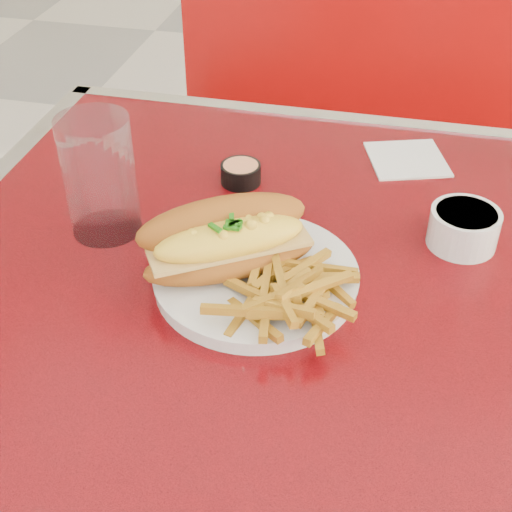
% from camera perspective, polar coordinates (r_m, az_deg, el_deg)
% --- Properties ---
extents(diner_table, '(1.23, 0.83, 0.77)m').
position_cam_1_polar(diner_table, '(0.95, 11.76, -9.82)').
color(diner_table, '#BB0B14').
rests_on(diner_table, ground).
extents(booth_bench_far, '(1.20, 0.51, 0.90)m').
position_cam_1_polar(booth_bench_far, '(1.78, 12.13, 2.20)').
color(booth_bench_far, '#930B09').
rests_on(booth_bench_far, ground).
extents(dinner_plate, '(0.30, 0.30, 0.02)m').
position_cam_1_polar(dinner_plate, '(0.82, -0.00, -1.69)').
color(dinner_plate, silver).
rests_on(dinner_plate, diner_table).
extents(mac_hoagie, '(0.22, 0.19, 0.09)m').
position_cam_1_polar(mac_hoagie, '(0.80, -2.32, 1.32)').
color(mac_hoagie, '#9D5619').
rests_on(mac_hoagie, dinner_plate).
extents(fries_pile, '(0.14, 0.13, 0.04)m').
position_cam_1_polar(fries_pile, '(0.77, 2.46, -2.60)').
color(fries_pile, '#BD8620').
rests_on(fries_pile, dinner_plate).
extents(fork, '(0.07, 0.14, 0.00)m').
position_cam_1_polar(fork, '(0.81, 3.74, -1.21)').
color(fork, silver).
rests_on(fork, dinner_plate).
extents(gravy_ramekin, '(0.11, 0.11, 0.05)m').
position_cam_1_polar(gravy_ramekin, '(0.90, 16.28, 2.24)').
color(gravy_ramekin, silver).
rests_on(gravy_ramekin, diner_table).
extents(sauce_cup_left, '(0.07, 0.07, 0.03)m').
position_cam_1_polar(sauce_cup_left, '(0.99, -1.22, 6.68)').
color(sauce_cup_left, black).
rests_on(sauce_cup_left, diner_table).
extents(water_tumbler, '(0.10, 0.10, 0.15)m').
position_cam_1_polar(water_tumbler, '(0.89, -12.39, 6.23)').
color(water_tumbler, silver).
rests_on(water_tumbler, diner_table).
extents(paper_napkin, '(0.14, 0.14, 0.00)m').
position_cam_1_polar(paper_napkin, '(1.08, 11.98, 7.58)').
color(paper_napkin, silver).
rests_on(paper_napkin, diner_table).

